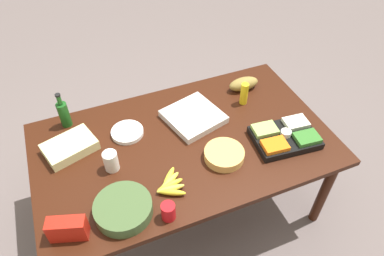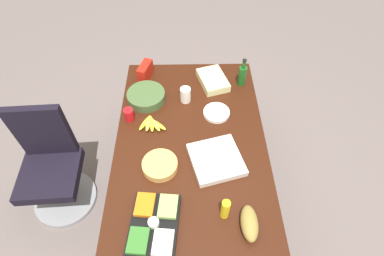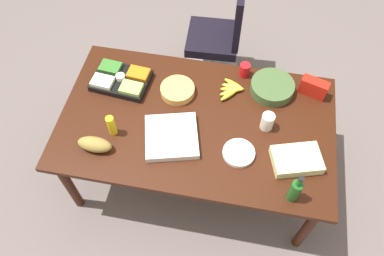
# 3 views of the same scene
# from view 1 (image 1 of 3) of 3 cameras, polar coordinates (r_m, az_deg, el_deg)

# --- Properties ---
(ground_plane) EXTENTS (10.00, 10.00, 0.00)m
(ground_plane) POSITION_cam_1_polar(r_m,az_deg,el_deg) (2.99, -1.07, -12.19)
(ground_plane) COLOR #6A5D5B
(conference_table) EXTENTS (1.97, 1.17, 0.75)m
(conference_table) POSITION_cam_1_polar(r_m,az_deg,el_deg) (2.44, -1.28, -3.38)
(conference_table) COLOR #36160A
(conference_table) RESTS_ON ground
(sheet_cake) EXTENTS (0.37, 0.30, 0.07)m
(sheet_cake) POSITION_cam_1_polar(r_m,az_deg,el_deg) (2.45, -18.97, -2.86)
(sheet_cake) COLOR beige
(sheet_cake) RESTS_ON conference_table
(mustard_bottle) EXTENTS (0.07, 0.07, 0.17)m
(mustard_bottle) POSITION_cam_1_polar(r_m,az_deg,el_deg) (2.66, 8.35, 5.47)
(mustard_bottle) COLOR yellow
(mustard_bottle) RESTS_ON conference_table
(banana_bunch) EXTENTS (0.18, 0.24, 0.04)m
(banana_bunch) POSITION_cam_1_polar(r_m,az_deg,el_deg) (2.14, -3.55, -9.09)
(banana_bunch) COLOR yellow
(banana_bunch) RESTS_ON conference_table
(salad_bowl) EXTENTS (0.34, 0.34, 0.08)m
(salad_bowl) POSITION_cam_1_polar(r_m,az_deg,el_deg) (2.06, -10.95, -12.57)
(salad_bowl) COLOR #425C31
(salad_bowl) RESTS_ON conference_table
(veggie_tray) EXTENTS (0.45, 0.34, 0.09)m
(veggie_tray) POSITION_cam_1_polar(r_m,az_deg,el_deg) (2.46, 14.66, -1.33)
(veggie_tray) COLOR black
(veggie_tray) RESTS_ON conference_table
(paper_plate_stack) EXTENTS (0.25, 0.25, 0.03)m
(paper_plate_stack) POSITION_cam_1_polar(r_m,az_deg,el_deg) (2.47, -10.32, -0.67)
(paper_plate_stack) COLOR white
(paper_plate_stack) RESTS_ON conference_table
(wine_bottle) EXTENTS (0.08, 0.08, 0.27)m
(wine_bottle) POSITION_cam_1_polar(r_m,az_deg,el_deg) (2.59, -19.84, 2.20)
(wine_bottle) COLOR #1A531B
(wine_bottle) RESTS_ON conference_table
(pizza_box) EXTENTS (0.44, 0.44, 0.05)m
(pizza_box) POSITION_cam_1_polar(r_m,az_deg,el_deg) (2.53, 0.22, 1.84)
(pizza_box) COLOR silver
(pizza_box) RESTS_ON conference_table
(chip_bowl) EXTENTS (0.27, 0.27, 0.06)m
(chip_bowl) POSITION_cam_1_polar(r_m,az_deg,el_deg) (2.29, 5.17, -4.27)
(chip_bowl) COLOR #E3AC56
(chip_bowl) RESTS_ON conference_table
(bread_loaf) EXTENTS (0.24, 0.11, 0.10)m
(bread_loaf) POSITION_cam_1_polar(r_m,az_deg,el_deg) (2.81, 8.27, 7.02)
(bread_loaf) COLOR olive
(bread_loaf) RESTS_ON conference_table
(chip_bag_red) EXTENTS (0.21, 0.14, 0.14)m
(chip_bag_red) POSITION_cam_1_polar(r_m,az_deg,el_deg) (2.03, -19.29, -14.98)
(chip_bag_red) COLOR red
(chip_bag_red) RESTS_ON conference_table
(red_solo_cup) EXTENTS (0.10, 0.10, 0.11)m
(red_solo_cup) POSITION_cam_1_polar(r_m,az_deg,el_deg) (2.00, -3.82, -13.19)
(red_solo_cup) COLOR red
(red_solo_cup) RESTS_ON conference_table
(mayo_jar) EXTENTS (0.11, 0.11, 0.14)m
(mayo_jar) POSITION_cam_1_polar(r_m,az_deg,el_deg) (2.25, -12.85, -5.18)
(mayo_jar) COLOR white
(mayo_jar) RESTS_ON conference_table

